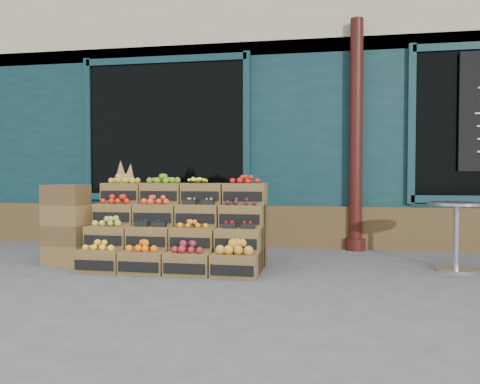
# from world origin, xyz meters

# --- Properties ---
(ground) EXTENTS (60.00, 60.00, 0.00)m
(ground) POSITION_xyz_m (0.00, 0.00, 0.00)
(ground) COLOR #4C4C4F
(ground) RESTS_ON ground
(shop_facade) EXTENTS (12.00, 6.24, 4.80)m
(shop_facade) POSITION_xyz_m (0.00, 5.11, 2.40)
(shop_facade) COLOR #0E2D31
(shop_facade) RESTS_ON ground
(crate_display) EXTENTS (1.97, 0.97, 1.23)m
(crate_display) POSITION_xyz_m (-0.89, 0.48, 0.38)
(crate_display) COLOR brown
(crate_display) RESTS_ON ground
(spare_crates) EXTENTS (0.49, 0.36, 0.93)m
(spare_crates) POSITION_xyz_m (-2.19, 0.35, 0.47)
(spare_crates) COLOR brown
(spare_crates) RESTS_ON ground
(bistro_table) EXTENTS (0.60, 0.60, 0.75)m
(bistro_table) POSITION_xyz_m (2.18, 0.76, 0.47)
(bistro_table) COLOR silver
(bistro_table) RESTS_ON ground
(shopkeeper) EXTENTS (0.74, 0.52, 1.91)m
(shopkeeper) POSITION_xyz_m (-1.63, 2.79, 0.95)
(shopkeeper) COLOR #1C6430
(shopkeeper) RESTS_ON ground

